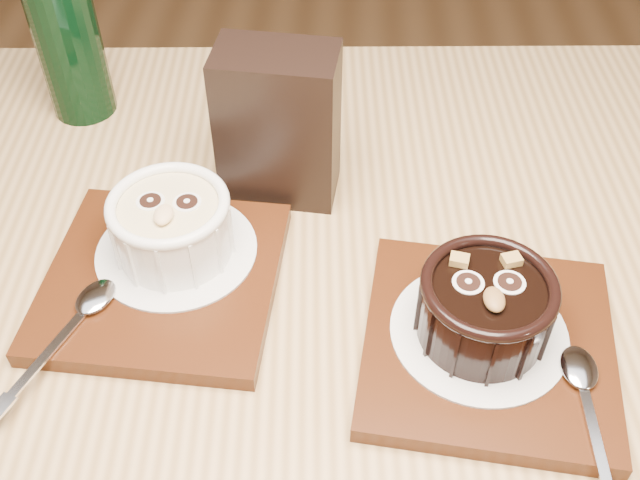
{
  "coord_description": "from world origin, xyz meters",
  "views": [
    {
      "loc": [
        0.15,
        -0.21,
        1.2
      ],
      "look_at": [
        0.13,
        0.17,
        0.81
      ],
      "focal_mm": 42.0,
      "sensor_mm": 36.0,
      "label": 1
    }
  ],
  "objects_px": {
    "ramekin_white": "(171,223)",
    "green_bottle": "(65,29)",
    "condiment_stand": "(278,125)",
    "tray_right": "(488,345)",
    "table": "(280,392)",
    "tray_left": "(163,279)",
    "ramekin_dark": "(485,305)"
  },
  "relations": [
    {
      "from": "tray_left",
      "to": "green_bottle",
      "type": "height_order",
      "value": "green_bottle"
    },
    {
      "from": "ramekin_white",
      "to": "condiment_stand",
      "type": "height_order",
      "value": "condiment_stand"
    },
    {
      "from": "tray_left",
      "to": "ramekin_dark",
      "type": "distance_m",
      "value": 0.25
    },
    {
      "from": "ramekin_white",
      "to": "ramekin_dark",
      "type": "relative_size",
      "value": 0.99
    },
    {
      "from": "condiment_stand",
      "to": "green_bottle",
      "type": "bearing_deg",
      "value": 151.9
    },
    {
      "from": "ramekin_white",
      "to": "green_bottle",
      "type": "xyz_separation_m",
      "value": [
        -0.13,
        0.21,
        0.04
      ]
    },
    {
      "from": "table",
      "to": "condiment_stand",
      "type": "relative_size",
      "value": 8.86
    },
    {
      "from": "table",
      "to": "tray_left",
      "type": "height_order",
      "value": "tray_left"
    },
    {
      "from": "tray_left",
      "to": "green_bottle",
      "type": "bearing_deg",
      "value": 118.11
    },
    {
      "from": "tray_left",
      "to": "condiment_stand",
      "type": "bearing_deg",
      "value": 55.54
    },
    {
      "from": "tray_left",
      "to": "tray_right",
      "type": "bearing_deg",
      "value": -11.98
    },
    {
      "from": "tray_left",
      "to": "ramekin_dark",
      "type": "relative_size",
      "value": 1.87
    },
    {
      "from": "ramekin_dark",
      "to": "condiment_stand",
      "type": "height_order",
      "value": "condiment_stand"
    },
    {
      "from": "ramekin_dark",
      "to": "green_bottle",
      "type": "xyz_separation_m",
      "value": [
        -0.37,
        0.28,
        0.04
      ]
    },
    {
      "from": "tray_left",
      "to": "tray_right",
      "type": "relative_size",
      "value": 1.0
    },
    {
      "from": "table",
      "to": "green_bottle",
      "type": "relative_size",
      "value": 5.32
    },
    {
      "from": "ramekin_white",
      "to": "tray_right",
      "type": "xyz_separation_m",
      "value": [
        0.24,
        -0.08,
        -0.04
      ]
    },
    {
      "from": "table",
      "to": "ramekin_white",
      "type": "height_order",
      "value": "ramekin_white"
    },
    {
      "from": "tray_left",
      "to": "green_bottle",
      "type": "xyz_separation_m",
      "value": [
        -0.13,
        0.24,
        0.08
      ]
    },
    {
      "from": "ramekin_dark",
      "to": "green_bottle",
      "type": "bearing_deg",
      "value": 139.84
    },
    {
      "from": "tray_right",
      "to": "ramekin_white",
      "type": "bearing_deg",
      "value": 162.31
    },
    {
      "from": "ramekin_white",
      "to": "ramekin_dark",
      "type": "bearing_deg",
      "value": -16.98
    },
    {
      "from": "ramekin_dark",
      "to": "tray_left",
      "type": "bearing_deg",
      "value": 166.24
    },
    {
      "from": "ramekin_white",
      "to": "green_bottle",
      "type": "bearing_deg",
      "value": 122.28
    },
    {
      "from": "ramekin_white",
      "to": "ramekin_dark",
      "type": "distance_m",
      "value": 0.25
    },
    {
      "from": "table",
      "to": "condiment_stand",
      "type": "bearing_deg",
      "value": 93.03
    },
    {
      "from": "table",
      "to": "ramekin_white",
      "type": "xyz_separation_m",
      "value": [
        -0.08,
        0.06,
        0.14
      ]
    },
    {
      "from": "condiment_stand",
      "to": "table",
      "type": "bearing_deg",
      "value": -86.97
    },
    {
      "from": "tray_left",
      "to": "ramekin_dark",
      "type": "xyz_separation_m",
      "value": [
        0.24,
        -0.05,
        0.04
      ]
    },
    {
      "from": "green_bottle",
      "to": "condiment_stand",
      "type": "bearing_deg",
      "value": -28.1
    },
    {
      "from": "tray_right",
      "to": "green_bottle",
      "type": "relative_size",
      "value": 0.77
    },
    {
      "from": "ramekin_white",
      "to": "condiment_stand",
      "type": "xyz_separation_m",
      "value": [
        0.08,
        0.1,
        0.02
      ]
    }
  ]
}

